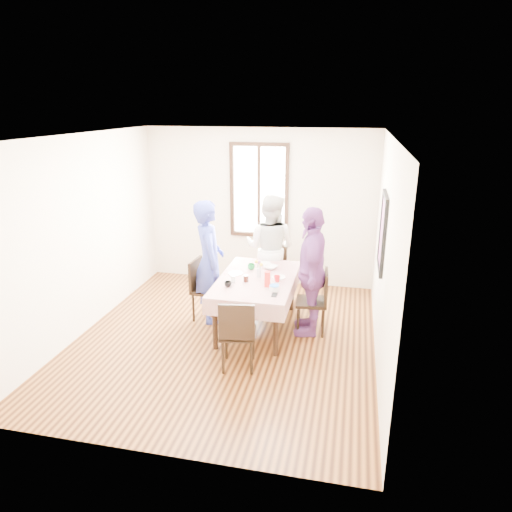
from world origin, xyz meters
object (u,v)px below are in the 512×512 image
(chair_left, at_px, (208,290))
(person_right, at_px, (311,271))
(dining_table, at_px, (257,303))
(person_left, at_px, (208,262))
(chair_right, at_px, (311,302))
(person_far, at_px, (270,248))
(chair_far, at_px, (270,273))
(chair_near, at_px, (238,333))

(chair_left, bearing_deg, person_right, 91.34)
(dining_table, bearing_deg, person_right, 3.68)
(chair_left, height_order, person_left, person_left)
(chair_right, distance_m, person_far, 1.32)
(chair_right, height_order, chair_far, same)
(chair_left, xyz_separation_m, chair_right, (1.53, -0.10, 0.00))
(dining_table, relative_size, chair_right, 1.69)
(dining_table, xyz_separation_m, chair_near, (0.00, -1.05, 0.08))
(person_left, bearing_deg, person_far, -63.14)
(dining_table, distance_m, chair_far, 1.06)
(chair_right, xyz_separation_m, person_right, (-0.02, -0.00, 0.44))
(dining_table, xyz_separation_m, chair_far, (0.00, 1.05, 0.08))
(chair_left, distance_m, chair_near, 1.42)
(dining_table, relative_size, person_far, 0.88)
(chair_left, distance_m, person_left, 0.45)
(chair_near, xyz_separation_m, person_left, (-0.75, 1.20, 0.45))
(chair_far, height_order, person_far, person_far)
(dining_table, height_order, person_far, person_far)
(dining_table, distance_m, chair_near, 1.06)
(chair_far, height_order, person_left, person_left)
(dining_table, relative_size, person_left, 0.85)
(chair_near, height_order, person_left, person_left)
(person_left, bearing_deg, dining_table, -124.14)
(chair_right, bearing_deg, person_right, 85.20)
(person_left, bearing_deg, chair_near, -171.33)
(dining_table, height_order, chair_right, chair_right)
(chair_left, bearing_deg, person_far, 144.29)
(chair_far, height_order, person_right, person_right)
(dining_table, distance_m, chair_left, 0.78)
(person_far, xyz_separation_m, person_right, (0.75, -0.99, 0.03))
(chair_left, xyz_separation_m, person_far, (0.77, 0.89, 0.42))
(dining_table, distance_m, person_right, 0.91)
(person_right, bearing_deg, chair_near, -39.44)
(chair_left, xyz_separation_m, chair_far, (0.77, 0.91, 0.00))
(chair_right, distance_m, chair_far, 1.27)
(chair_far, bearing_deg, chair_right, 137.28)
(chair_near, bearing_deg, chair_far, 80.39)
(chair_far, relative_size, chair_near, 1.00)
(person_left, xyz_separation_m, person_far, (0.75, 0.89, -0.03))
(chair_left, bearing_deg, chair_far, 144.89)
(person_left, bearing_deg, chair_left, 66.77)
(chair_near, height_order, person_far, person_far)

